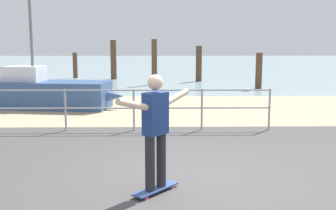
# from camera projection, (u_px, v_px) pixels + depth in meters

# --- Properties ---
(ground_plane) EXTENTS (24.00, 10.00, 0.04)m
(ground_plane) POSITION_uv_depth(u_px,v_px,m) (189.00, 204.00, 5.51)
(ground_plane) COLOR #474444
(ground_plane) RESTS_ON ground
(beach_strip) EXTENTS (24.00, 6.00, 0.04)m
(beach_strip) POSITION_uv_depth(u_px,v_px,m) (172.00, 109.00, 13.41)
(beach_strip) COLOR tan
(beach_strip) RESTS_ON ground
(sea_surface) EXTENTS (72.00, 50.00, 0.04)m
(sea_surface) POSITION_uv_depth(u_px,v_px,m) (164.00, 64.00, 41.08)
(sea_surface) COLOR #849EA3
(sea_surface) RESTS_ON ground
(railing_fence) EXTENTS (10.10, 0.05, 1.05)m
(railing_fence) POSITION_uv_depth(u_px,v_px,m) (65.00, 103.00, 9.89)
(railing_fence) COLOR #9EA0A5
(railing_fence) RESTS_ON ground
(sailboat) EXTENTS (5.05, 2.00, 5.89)m
(sailboat) POSITION_uv_depth(u_px,v_px,m) (47.00, 93.00, 13.43)
(sailboat) COLOR #335184
(sailboat) RESTS_ON ground
(skateboard) EXTENTS (0.68, 0.73, 0.08)m
(skateboard) POSITION_uv_depth(u_px,v_px,m) (156.00, 189.00, 5.88)
(skateboard) COLOR #334C8C
(skateboard) RESTS_ON ground
(skateboarder) EXTENTS (1.03, 1.14, 1.65)m
(skateboarder) POSITION_uv_depth(u_px,v_px,m) (155.00, 125.00, 5.73)
(skateboarder) COLOR #26262B
(skateboarder) RESTS_ON skateboard
(groyne_post_0) EXTENTS (0.28, 0.28, 1.57)m
(groyne_post_0) POSITION_uv_depth(u_px,v_px,m) (75.00, 65.00, 24.75)
(groyne_post_0) COLOR #513826
(groyne_post_0) RESTS_ON ground
(groyne_post_1) EXTENTS (0.35, 0.35, 2.32)m
(groyne_post_1) POSITION_uv_depth(u_px,v_px,m) (114.00, 60.00, 23.84)
(groyne_post_1) COLOR #513826
(groyne_post_1) RESTS_ON ground
(groyne_post_2) EXTENTS (0.28, 0.28, 2.34)m
(groyne_post_2) POSITION_uv_depth(u_px,v_px,m) (154.00, 62.00, 20.66)
(groyne_post_2) COLOR #513826
(groyne_post_2) RESTS_ON ground
(groyne_post_3) EXTENTS (0.34, 0.34, 1.99)m
(groyne_post_3) POSITION_uv_depth(u_px,v_px,m) (199.00, 64.00, 22.54)
(groyne_post_3) COLOR #513826
(groyne_post_3) RESTS_ON ground
(groyne_post_4) EXTENTS (0.30, 0.30, 1.70)m
(groyne_post_4) POSITION_uv_depth(u_px,v_px,m) (259.00, 71.00, 18.90)
(groyne_post_4) COLOR #513826
(groyne_post_4) RESTS_ON ground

